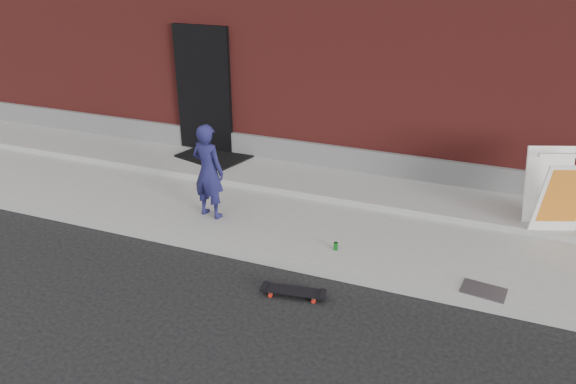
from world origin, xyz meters
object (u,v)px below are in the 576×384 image
at_px(pizza_sign, 556,192).
at_px(soda_can, 336,246).
at_px(child, 208,171).
at_px(skateboard, 293,291).

distance_m(pizza_sign, soda_can, 3.08).
distance_m(child, pizza_sign, 4.79).
bearing_deg(skateboard, soda_can, 77.00).
distance_m(child, skateboard, 2.33).
xyz_separation_m(pizza_sign, soda_can, (-2.62, -1.50, -0.59)).
distance_m(skateboard, pizza_sign, 3.84).
relative_size(skateboard, pizza_sign, 0.72).
height_order(child, soda_can, child).
height_order(child, skateboard, child).
bearing_deg(skateboard, pizza_sign, 41.04).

